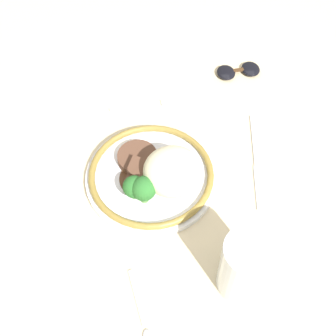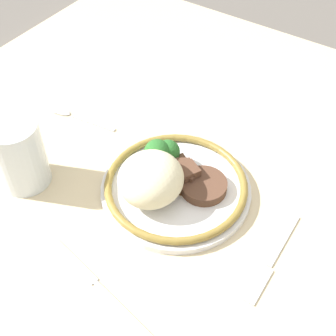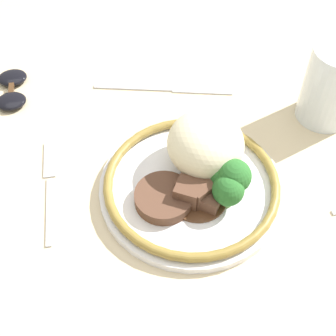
{
  "view_description": "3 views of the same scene",
  "coord_description": "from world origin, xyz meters",
  "px_view_note": "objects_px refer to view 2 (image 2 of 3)",
  "views": [
    {
      "loc": [
        0.5,
        -0.1,
        0.73
      ],
      "look_at": [
        0.04,
        -0.03,
        0.07
      ],
      "focal_mm": 50.0,
      "sensor_mm": 36.0,
      "label": 1
    },
    {
      "loc": [
        -0.22,
        0.35,
        0.6
      ],
      "look_at": [
        0.05,
        -0.06,
        0.07
      ],
      "focal_mm": 50.0,
      "sensor_mm": 36.0,
      "label": 2
    },
    {
      "loc": [
        -0.05,
        -0.41,
        0.52
      ],
      "look_at": [
        0.0,
        -0.03,
        0.05
      ],
      "focal_mm": 50.0,
      "sensor_mm": 36.0,
      "label": 3
    }
  ],
  "objects_px": {
    "juice_glass": "(20,158)",
    "spoon": "(68,114)",
    "plate": "(168,181)",
    "fork": "(270,265)",
    "knife": "(98,285)"
  },
  "relations": [
    {
      "from": "juice_glass",
      "to": "spoon",
      "type": "relative_size",
      "value": 0.8
    },
    {
      "from": "plate",
      "to": "juice_glass",
      "type": "bearing_deg",
      "value": 27.15
    },
    {
      "from": "plate",
      "to": "juice_glass",
      "type": "height_order",
      "value": "juice_glass"
    },
    {
      "from": "fork",
      "to": "knife",
      "type": "height_order",
      "value": "same"
    },
    {
      "from": "fork",
      "to": "knife",
      "type": "distance_m",
      "value": 0.24
    },
    {
      "from": "juice_glass",
      "to": "spoon",
      "type": "xyz_separation_m",
      "value": [
        0.06,
        -0.16,
        -0.05
      ]
    },
    {
      "from": "plate",
      "to": "spoon",
      "type": "relative_size",
      "value": 1.63
    },
    {
      "from": "knife",
      "to": "juice_glass",
      "type": "bearing_deg",
      "value": -10.12
    },
    {
      "from": "knife",
      "to": "plate",
      "type": "bearing_deg",
      "value": -75.07
    },
    {
      "from": "plate",
      "to": "knife",
      "type": "xyz_separation_m",
      "value": [
        -0.01,
        0.19,
        -0.03
      ]
    },
    {
      "from": "plate",
      "to": "fork",
      "type": "bearing_deg",
      "value": 170.1
    },
    {
      "from": "knife",
      "to": "spoon",
      "type": "xyz_separation_m",
      "value": [
        0.27,
        -0.24,
        0.0
      ]
    },
    {
      "from": "plate",
      "to": "juice_glass",
      "type": "relative_size",
      "value": 2.03
    },
    {
      "from": "plate",
      "to": "fork",
      "type": "height_order",
      "value": "plate"
    },
    {
      "from": "fork",
      "to": "plate",
      "type": "bearing_deg",
      "value": -100.82
    }
  ]
}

